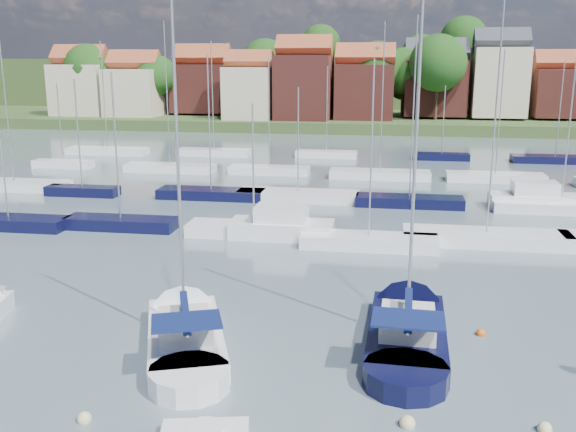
# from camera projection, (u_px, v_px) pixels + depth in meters

# --- Properties ---
(ground) EXTENTS (260.00, 260.00, 0.00)m
(ground) POSITION_uv_depth(u_px,v_px,m) (371.00, 185.00, 62.02)
(ground) COLOR #45555D
(ground) RESTS_ON ground
(sailboat_centre) EXTENTS (6.83, 11.81, 15.59)m
(sailboat_centre) POSITION_uv_depth(u_px,v_px,m) (184.00, 326.00, 28.33)
(sailboat_centre) COLOR white
(sailboat_centre) RESTS_ON ground
(sailboat_navy) EXTENTS (3.56, 12.23, 16.79)m
(sailboat_navy) POSITION_uv_depth(u_px,v_px,m) (407.00, 322.00, 28.85)
(sailboat_navy) COLOR black
(sailboat_navy) RESTS_ON ground
(buoy_b) EXTENTS (0.50, 0.50, 0.50)m
(buoy_b) POSITION_uv_depth(u_px,v_px,m) (85.00, 421.00, 21.53)
(buoy_b) COLOR beige
(buoy_b) RESTS_ON ground
(buoy_c) EXTENTS (0.51, 0.51, 0.51)m
(buoy_c) POSITION_uv_depth(u_px,v_px,m) (213.00, 389.00, 23.66)
(buoy_c) COLOR beige
(buoy_c) RESTS_ON ground
(buoy_d) EXTENTS (0.54, 0.54, 0.54)m
(buoy_d) POSITION_uv_depth(u_px,v_px,m) (407.00, 426.00, 21.26)
(buoy_d) COLOR beige
(buoy_d) RESTS_ON ground
(buoy_e) EXTENTS (0.41, 0.41, 0.41)m
(buoy_e) POSITION_uv_depth(u_px,v_px,m) (481.00, 335.00, 28.28)
(buoy_e) COLOR #D85914
(buoy_e) RESTS_ON ground
(buoy_f) EXTENTS (0.48, 0.48, 0.48)m
(buoy_f) POSITION_uv_depth(u_px,v_px,m) (544.00, 432.00, 20.94)
(buoy_f) COLOR beige
(buoy_f) RESTS_ON ground
(buoy_g) EXTENTS (0.45, 0.45, 0.45)m
(buoy_g) POSITION_uv_depth(u_px,v_px,m) (383.00, 339.00, 27.89)
(buoy_g) COLOR beige
(buoy_g) RESTS_ON ground
(marina_field) EXTENTS (79.62, 41.41, 15.93)m
(marina_field) POSITION_uv_depth(u_px,v_px,m) (390.00, 191.00, 56.97)
(marina_field) COLOR white
(marina_field) RESTS_ON ground
(far_shore_town) EXTENTS (212.46, 90.00, 22.27)m
(far_shore_town) POSITION_uv_depth(u_px,v_px,m) (395.00, 91.00, 149.45)
(far_shore_town) COLOR #394B25
(far_shore_town) RESTS_ON ground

